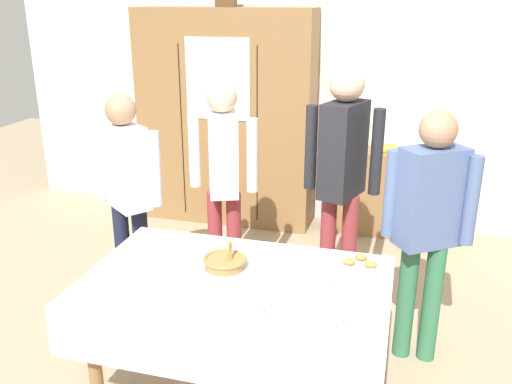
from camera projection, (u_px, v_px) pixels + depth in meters
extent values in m
plane|color=tan|center=(247.00, 375.00, 3.30)|extent=(12.00, 12.00, 0.00)
cube|color=silver|center=(325.00, 85.00, 5.25)|extent=(6.40, 0.10, 2.70)
cylinder|color=olive|center=(95.00, 363.00, 2.83)|extent=(0.07, 0.07, 0.72)
cylinder|color=olive|center=(155.00, 294.00, 3.49)|extent=(0.07, 0.07, 0.72)
cylinder|color=olive|center=(364.00, 326.00, 3.16)|extent=(0.07, 0.07, 0.72)
cube|color=silver|center=(235.00, 282.00, 2.87)|extent=(1.59, 1.00, 0.03)
cube|color=silver|center=(202.00, 362.00, 2.46)|extent=(1.59, 0.01, 0.24)
cube|color=olive|center=(226.00, 119.00, 5.32)|extent=(1.70, 0.45, 2.06)
cube|color=silver|center=(217.00, 79.00, 4.97)|extent=(0.61, 0.01, 0.74)
cube|color=black|center=(182.00, 132.00, 5.24)|extent=(0.01, 0.01, 1.65)
cube|color=black|center=(257.00, 137.00, 5.05)|extent=(0.01, 0.01, 1.65)
cube|color=olive|center=(386.00, 193.00, 5.18)|extent=(1.12, 0.35, 0.80)
cube|color=#B29333|center=(389.00, 150.00, 5.04)|extent=(0.14, 0.21, 0.02)
cube|color=#B29333|center=(389.00, 148.00, 5.03)|extent=(0.15, 0.23, 0.02)
cylinder|color=white|center=(255.00, 316.00, 2.54)|extent=(0.13, 0.13, 0.01)
cylinder|color=white|center=(255.00, 310.00, 2.53)|extent=(0.08, 0.08, 0.05)
torus|color=white|center=(263.00, 310.00, 2.51)|extent=(0.04, 0.01, 0.04)
cylinder|color=#47230F|center=(255.00, 306.00, 2.52)|extent=(0.06, 0.06, 0.01)
cylinder|color=white|center=(334.00, 326.00, 2.46)|extent=(0.13, 0.13, 0.01)
cylinder|color=white|center=(335.00, 320.00, 2.45)|extent=(0.08, 0.08, 0.05)
torus|color=white|center=(343.00, 321.00, 2.43)|extent=(0.04, 0.01, 0.04)
cylinder|color=white|center=(166.00, 286.00, 2.80)|extent=(0.13, 0.13, 0.01)
cylinder|color=white|center=(165.00, 280.00, 2.79)|extent=(0.08, 0.08, 0.05)
torus|color=white|center=(172.00, 281.00, 2.78)|extent=(0.04, 0.01, 0.04)
cylinder|color=white|center=(292.00, 261.00, 3.06)|extent=(0.13, 0.13, 0.01)
cylinder|color=white|center=(293.00, 256.00, 3.05)|extent=(0.08, 0.08, 0.05)
torus|color=white|center=(299.00, 257.00, 3.03)|extent=(0.04, 0.01, 0.04)
cylinder|color=#47230F|center=(293.00, 253.00, 3.04)|extent=(0.06, 0.06, 0.01)
cylinder|color=white|center=(322.00, 286.00, 2.79)|extent=(0.13, 0.13, 0.01)
cylinder|color=white|center=(322.00, 281.00, 2.78)|extent=(0.08, 0.08, 0.05)
torus|color=white|center=(330.00, 281.00, 2.77)|extent=(0.04, 0.01, 0.04)
cylinder|color=#47230F|center=(322.00, 277.00, 2.78)|extent=(0.06, 0.06, 0.01)
cylinder|color=#9E7542|center=(225.00, 263.00, 2.99)|extent=(0.22, 0.22, 0.05)
torus|color=#9E7542|center=(225.00, 259.00, 2.98)|extent=(0.24, 0.24, 0.02)
cylinder|color=tan|center=(228.00, 252.00, 2.94)|extent=(0.02, 0.03, 0.12)
cylinder|color=tan|center=(230.00, 251.00, 2.96)|extent=(0.02, 0.02, 0.12)
cylinder|color=tan|center=(230.00, 250.00, 2.97)|extent=(0.04, 0.02, 0.12)
cylinder|color=white|center=(360.00, 266.00, 3.00)|extent=(0.28, 0.28, 0.01)
ellipsoid|color=#BC7F3D|center=(371.00, 264.00, 2.97)|extent=(0.07, 0.05, 0.04)
ellipsoid|color=#BC7F3D|center=(361.00, 257.00, 3.05)|extent=(0.07, 0.05, 0.04)
ellipsoid|color=#BC7F3D|center=(349.00, 262.00, 3.00)|extent=(0.07, 0.05, 0.04)
cube|color=silver|center=(150.00, 243.00, 3.28)|extent=(0.10, 0.01, 0.00)
ellipsoid|color=silver|center=(158.00, 244.00, 3.27)|extent=(0.03, 0.02, 0.01)
cube|color=silver|center=(178.00, 245.00, 3.26)|extent=(0.10, 0.01, 0.00)
ellipsoid|color=silver|center=(187.00, 246.00, 3.25)|extent=(0.03, 0.02, 0.01)
cylinder|color=#933338|center=(215.00, 240.00, 4.19)|extent=(0.11, 0.11, 0.79)
cylinder|color=#933338|center=(234.00, 242.00, 4.15)|extent=(0.11, 0.11, 0.79)
cube|color=silver|center=(223.00, 153.00, 3.94)|extent=(0.32, 0.41, 0.59)
sphere|color=#DBB293|center=(222.00, 97.00, 3.80)|extent=(0.21, 0.21, 0.21)
cylinder|color=silver|center=(194.00, 151.00, 3.99)|extent=(0.08, 0.08, 0.53)
cylinder|color=silver|center=(252.00, 156.00, 3.88)|extent=(0.08, 0.08, 0.53)
cylinder|color=#33704C|center=(406.00, 300.00, 3.38)|extent=(0.11, 0.11, 0.78)
cylinder|color=#33704C|center=(431.00, 303.00, 3.34)|extent=(0.11, 0.11, 0.78)
cube|color=slate|center=(431.00, 197.00, 3.13)|extent=(0.41, 0.37, 0.58)
sphere|color=tan|center=(438.00, 129.00, 3.00)|extent=(0.21, 0.21, 0.21)
cylinder|color=slate|center=(391.00, 194.00, 3.18)|extent=(0.08, 0.08, 0.52)
cylinder|color=slate|center=(471.00, 201.00, 3.07)|extent=(0.08, 0.08, 0.52)
cylinder|color=#191E38|center=(123.00, 254.00, 3.98)|extent=(0.11, 0.11, 0.77)
cylinder|color=#191E38|center=(142.00, 257.00, 3.95)|extent=(0.11, 0.11, 0.77)
cube|color=silver|center=(125.00, 167.00, 3.74)|extent=(0.41, 0.38, 0.58)
sphere|color=tan|center=(121.00, 110.00, 3.61)|extent=(0.21, 0.21, 0.21)
cylinder|color=silver|center=(97.00, 164.00, 3.80)|extent=(0.08, 0.08, 0.52)
cylinder|color=silver|center=(155.00, 169.00, 3.68)|extent=(0.08, 0.08, 0.52)
cylinder|color=#933338|center=(327.00, 250.00, 3.94)|extent=(0.11, 0.11, 0.86)
cylinder|color=#933338|center=(348.00, 253.00, 3.90)|extent=(0.11, 0.11, 0.86)
cube|color=#232328|center=(343.00, 150.00, 3.67)|extent=(0.31, 0.41, 0.64)
sphere|color=#DBB293|center=(347.00, 84.00, 3.52)|extent=(0.23, 0.23, 0.23)
cylinder|color=#232328|center=(311.00, 148.00, 3.72)|extent=(0.08, 0.08, 0.58)
cylinder|color=#232328|center=(377.00, 152.00, 3.61)|extent=(0.08, 0.08, 0.58)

